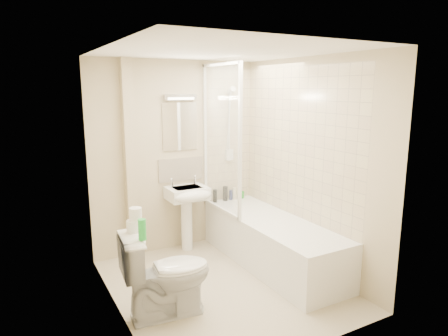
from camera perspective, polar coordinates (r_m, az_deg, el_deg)
floor at (r=4.42m, az=-0.03°, el=-16.38°), size 2.50×2.50×0.00m
wall_back at (r=5.12m, az=-6.80°, el=1.63°), size 2.20×0.02×2.40m
wall_left at (r=3.62m, az=-15.48°, el=-2.78°), size 0.02×2.50×2.40m
wall_right at (r=4.63m, az=11.99°, el=0.42°), size 0.02×2.50×2.40m
ceiling at (r=3.93m, az=-0.03°, el=16.36°), size 2.20×2.50×0.02m
tile_back at (r=5.40m, az=0.61°, el=4.63°), size 0.70×0.01×1.75m
tile_right at (r=4.73m, az=10.42°, el=3.49°), size 0.01×2.10×1.75m
pipe_boxing at (r=4.86m, az=-13.31°, el=0.89°), size 0.12×0.12×2.40m
splashback at (r=5.16m, az=-6.20°, el=-0.20°), size 0.60×0.02×0.30m
mirror at (r=5.07m, az=-6.32°, el=5.89°), size 0.46×0.01×0.60m
strip_light at (r=5.03m, az=-6.32°, el=10.07°), size 0.42×0.07×0.07m
bathtub at (r=4.82m, az=6.76°, el=-10.25°), size 0.70×2.10×0.55m
shower_screen at (r=4.84m, az=-0.44°, el=4.15°), size 0.04×0.92×1.80m
shower_fixture at (r=5.34m, az=0.83°, el=5.86°), size 0.10×0.16×0.99m
pedestal_sink at (r=5.04m, az=-5.11°, el=-4.68°), size 0.49×0.46×0.95m
bottle_black_a at (r=5.36m, az=-1.29°, el=-4.00°), size 0.06×0.06×0.17m
bottle_black_b at (r=5.43m, az=0.18°, el=-3.67°), size 0.07×0.07×0.20m
bottle_blue at (r=5.48m, az=0.98°, el=-3.87°), size 0.05×0.05×0.13m
bottle_cream at (r=5.51m, az=1.50°, el=-3.67°), size 0.06×0.06×0.16m
bottle_green at (r=5.58m, az=2.56°, el=-3.84°), size 0.07×0.07×0.09m
toilet at (r=3.78m, az=-8.19°, el=-14.63°), size 0.61×0.89×0.82m
toilet_roll_lower at (r=3.62m, az=-12.89°, el=-8.11°), size 0.11×0.11×0.11m
toilet_roll_upper at (r=3.60m, az=-12.52°, el=-6.41°), size 0.11×0.11×0.11m
green_bottle at (r=3.42m, az=-11.62°, el=-8.61°), size 0.07×0.07×0.18m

